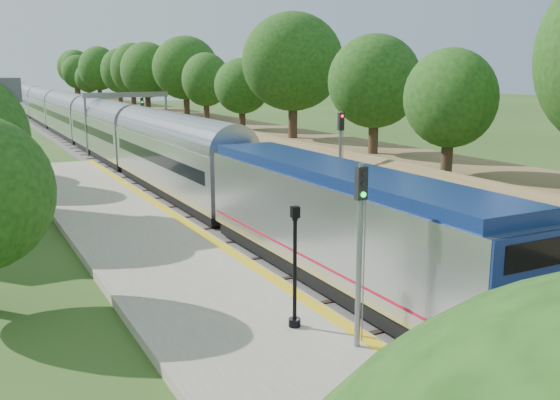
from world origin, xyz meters
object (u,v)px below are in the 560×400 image
signal_gantry (126,106)px  train (86,126)px  lamppost_far (295,274)px  signal_farside (340,153)px  signal_platform (360,236)px

signal_gantry → train: (-2.47, 8.57, -2.52)m
lamppost_far → signal_gantry: bearing=82.2°
lamppost_far → signal_farside: signal_farside is taller
train → signal_platform: (-2.90, -56.55, 1.44)m
signal_gantry → signal_platform: signal_gantry is taller
signal_platform → signal_farside: signal_farside is taller
signal_farside → lamppost_far: bearing=-127.9°
train → signal_platform: bearing=-92.9°
train → signal_farside: bearing=-81.5°
signal_platform → signal_gantry: bearing=83.6°
lamppost_far → signal_farside: size_ratio=0.65×
signal_gantry → train: size_ratio=0.07×
lamppost_far → signal_farside: 16.43m
lamppost_far → signal_platform: bearing=-66.1°
train → lamppost_far: (-3.84, -54.43, -0.17)m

